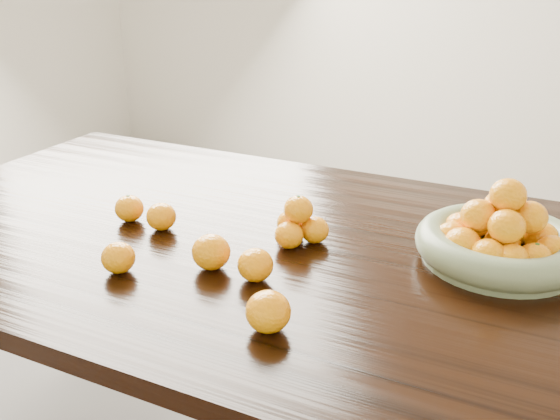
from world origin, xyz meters
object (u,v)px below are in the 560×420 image
at_px(dining_table, 304,284).
at_px(fruit_bowl, 499,241).
at_px(loose_orange_0, 129,208).
at_px(orange_pyramid, 298,224).

bearing_deg(dining_table, fruit_bowl, 15.47).
bearing_deg(dining_table, loose_orange_0, -172.81).
relative_size(dining_table, loose_orange_0, 30.80).
xyz_separation_m(dining_table, fruit_bowl, (0.37, 0.10, 0.13)).
height_order(fruit_bowl, loose_orange_0, fruit_bowl).
relative_size(dining_table, fruit_bowl, 6.14).
height_order(fruit_bowl, orange_pyramid, fruit_bowl).
bearing_deg(orange_pyramid, fruit_bowl, 12.72).
height_order(dining_table, fruit_bowl, fruit_bowl).
xyz_separation_m(dining_table, orange_pyramid, (-0.02, 0.01, 0.13)).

